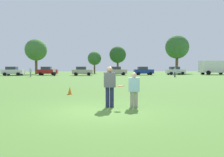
% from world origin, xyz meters
% --- Properties ---
extents(ground_plane, '(170.86, 170.86, 0.00)m').
position_xyz_m(ground_plane, '(0.00, 0.00, 0.00)').
color(ground_plane, '#47702D').
extents(player_thrower, '(0.50, 0.30, 1.73)m').
position_xyz_m(player_thrower, '(0.54, 0.74, 0.97)').
color(player_thrower, '#1E234C').
rests_on(player_thrower, ground).
extents(player_defender, '(0.48, 0.32, 1.48)m').
position_xyz_m(player_defender, '(1.58, 0.67, 0.82)').
color(player_defender, gray).
rests_on(player_defender, ground).
extents(frisbee, '(0.27, 0.27, 0.06)m').
position_xyz_m(frisbee, '(1.01, 0.61, 0.92)').
color(frisbee, '#E54C33').
extents(traffic_cone, '(0.32, 0.32, 0.48)m').
position_xyz_m(traffic_cone, '(-1.36, 5.74, 0.23)').
color(traffic_cone, '#D8590C').
rests_on(traffic_cone, ground).
extents(parked_car_near_left, '(4.30, 2.41, 1.82)m').
position_xyz_m(parked_car_near_left, '(-14.49, 39.93, 0.92)').
color(parked_car_near_left, silver).
rests_on(parked_car_near_left, ground).
extents(parked_car_mid_left, '(4.30, 2.41, 1.82)m').
position_xyz_m(parked_car_mid_left, '(-7.82, 41.10, 0.92)').
color(parked_car_mid_left, maroon).
rests_on(parked_car_mid_left, ground).
extents(parked_car_center, '(4.30, 2.41, 1.82)m').
position_xyz_m(parked_car_center, '(-0.43, 38.40, 0.92)').
color(parked_car_center, '#B7AD99').
rests_on(parked_car_center, ground).
extents(parked_car_mid_right, '(4.30, 2.41, 1.82)m').
position_xyz_m(parked_car_mid_right, '(6.92, 39.36, 0.92)').
color(parked_car_mid_right, '#B7AD99').
rests_on(parked_car_mid_right, ground).
extents(parked_car_near_right, '(4.30, 2.41, 1.82)m').
position_xyz_m(parked_car_near_right, '(12.92, 39.72, 0.92)').
color(parked_car_near_right, navy).
rests_on(parked_car_near_right, ground).
extents(parked_car_far_right, '(4.30, 2.41, 1.82)m').
position_xyz_m(parked_car_far_right, '(20.59, 40.52, 0.92)').
color(parked_car_far_right, silver).
rests_on(parked_car_far_right, ground).
extents(box_truck, '(8.63, 3.33, 3.18)m').
position_xyz_m(box_truck, '(30.61, 39.97, 1.75)').
color(box_truck, white).
rests_on(box_truck, ground).
extents(bystander_sideline_watcher, '(0.47, 0.48, 1.55)m').
position_xyz_m(bystander_sideline_watcher, '(-5.78, 36.13, 0.88)').
color(bystander_sideline_watcher, black).
rests_on(bystander_sideline_watcher, ground).
extents(bystander_far_jogger, '(0.48, 0.51, 1.63)m').
position_xyz_m(bystander_far_jogger, '(-9.39, 32.36, 0.92)').
color(bystander_far_jogger, gray).
rests_on(bystander_far_jogger, ground).
extents(bystander_field_marshal, '(0.34, 0.49, 1.65)m').
position_xyz_m(bystander_field_marshal, '(15.61, 29.12, 0.93)').
color(bystander_field_marshal, '#4C4C51').
rests_on(bystander_field_marshal, ground).
extents(tree_west_maple, '(5.26, 5.26, 8.54)m').
position_xyz_m(tree_west_maple, '(-11.49, 48.60, 5.87)').
color(tree_west_maple, brown).
rests_on(tree_west_maple, ground).
extents(tree_center_elm, '(3.63, 3.63, 5.89)m').
position_xyz_m(tree_center_elm, '(2.90, 52.09, 4.05)').
color(tree_center_elm, brown).
rests_on(tree_center_elm, ground).
extents(tree_east_birch, '(4.57, 4.57, 7.42)m').
position_xyz_m(tree_east_birch, '(9.30, 52.82, 5.10)').
color(tree_east_birch, brown).
rests_on(tree_east_birch, ground).
extents(tree_east_oak, '(6.56, 6.56, 10.66)m').
position_xyz_m(tree_east_oak, '(26.12, 52.33, 7.33)').
color(tree_east_oak, brown).
rests_on(tree_east_oak, ground).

